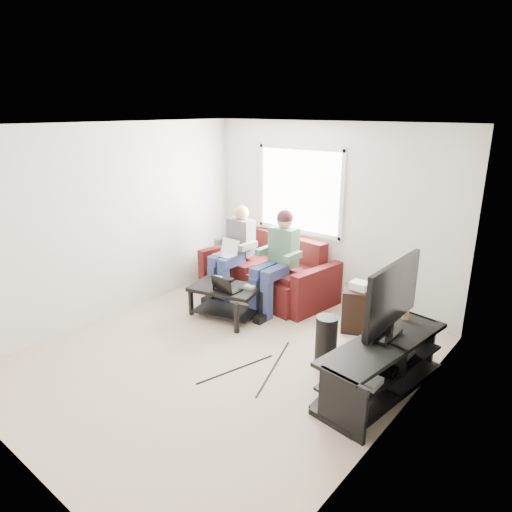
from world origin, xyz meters
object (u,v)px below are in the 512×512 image
at_px(tv, 393,296).
at_px(end_table, 358,308).
at_px(subwoofer, 326,340).
at_px(sofa, 269,274).
at_px(coffee_table, 225,295).
at_px(tv_stand, 382,369).

xyz_separation_m(tv, end_table, (-0.83, 0.97, -0.72)).
bearing_deg(subwoofer, sofa, 146.07).
relative_size(tv, end_table, 1.66).
height_order(coffee_table, subwoofer, subwoofer).
bearing_deg(subwoofer, coffee_table, 175.50).
bearing_deg(tv, end_table, 130.45).
xyz_separation_m(sofa, subwoofer, (1.71, -1.15, -0.06)).
relative_size(coffee_table, end_table, 1.54).
bearing_deg(coffee_table, subwoofer, -4.50).
relative_size(coffee_table, subwoofer, 1.84).
xyz_separation_m(sofa, end_table, (1.60, -0.19, -0.04)).
bearing_deg(tv_stand, end_table, 127.78).
bearing_deg(sofa, tv_stand, -27.44).
height_order(tv, subwoofer, tv).
height_order(sofa, end_table, sofa).
distance_m(subwoofer, end_table, 0.96).
height_order(tv_stand, subwoofer, same).
bearing_deg(coffee_table, sofa, 91.82).
height_order(sofa, subwoofer, sofa).
relative_size(subwoofer, end_table, 0.84).
distance_m(sofa, end_table, 1.61).
relative_size(tv_stand, end_table, 2.61).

